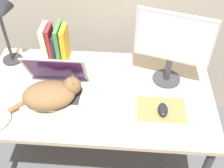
% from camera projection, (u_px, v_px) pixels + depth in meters
% --- Properties ---
extents(desk, '(1.39, 0.77, 0.76)m').
position_uv_depth(desk, '(97.00, 99.00, 1.74)').
color(desk, tan).
rests_on(desk, ground_plane).
extents(laptop, '(0.36, 0.27, 0.26)m').
position_uv_depth(laptop, '(56.00, 87.00, 1.64)').
color(laptop, '#B7B7BC').
rests_on(laptop, desk).
extents(cat, '(0.40, 0.27, 0.15)m').
position_uv_depth(cat, '(52.00, 94.00, 1.58)').
color(cat, brown).
rests_on(cat, desk).
extents(external_monitor, '(0.42, 0.17, 0.46)m').
position_uv_depth(external_monitor, '(172.00, 44.00, 1.58)').
color(external_monitor, '#333338').
rests_on(external_monitor, desk).
extents(mousepad, '(0.28, 0.19, 0.00)m').
position_uv_depth(mousepad, '(161.00, 109.00, 1.58)').
color(mousepad, olive).
rests_on(mousepad, desk).
extents(computer_mouse, '(0.06, 0.10, 0.03)m').
position_uv_depth(computer_mouse, '(163.00, 110.00, 1.55)').
color(computer_mouse, black).
rests_on(computer_mouse, mousepad).
extents(book_row, '(0.16, 0.17, 0.26)m').
position_uv_depth(book_row, '(56.00, 44.00, 1.83)').
color(book_row, beige).
rests_on(book_row, desk).
extents(desk_lamp, '(0.17, 0.17, 0.46)m').
position_uv_depth(desk_lamp, '(5.00, 22.00, 1.66)').
color(desk_lamp, '#28282D').
rests_on(desk_lamp, desk).
extents(cd_disc, '(0.12, 0.12, 0.00)m').
position_uv_depth(cd_disc, '(3.00, 75.00, 1.79)').
color(cd_disc, silver).
rests_on(cd_disc, desk).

